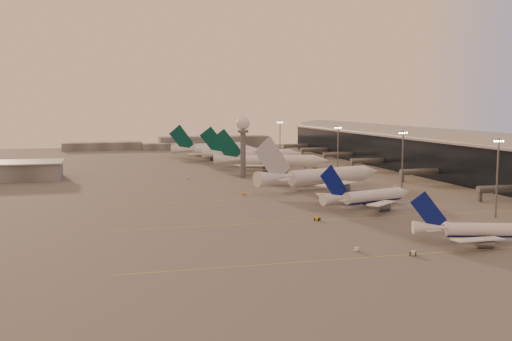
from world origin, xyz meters
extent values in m
plane|color=#4F4D4D|center=(0.00, 0.00, 0.00)|extent=(700.00, 700.00, 0.00)
cube|color=gold|center=(30.00, -35.00, 0.01)|extent=(180.00, 0.25, 0.02)
cube|color=gold|center=(30.00, 10.00, 0.01)|extent=(180.00, 0.25, 0.02)
cube|color=gold|center=(30.00, 55.00, 0.01)|extent=(180.00, 0.25, 0.02)
cube|color=gold|center=(30.00, 100.00, 0.01)|extent=(180.00, 0.25, 0.02)
cube|color=gold|center=(30.00, 150.00, 0.01)|extent=(180.00, 0.25, 0.02)
cube|color=black|center=(108.00, 110.00, 9.00)|extent=(36.00, 360.00, 18.00)
cylinder|color=gray|center=(108.00, 110.00, 18.00)|extent=(10.08, 360.00, 10.08)
cube|color=gray|center=(108.00, 110.00, 18.20)|extent=(40.00, 362.00, 0.80)
cylinder|color=#5A5D62|center=(82.00, 28.00, 4.50)|extent=(22.00, 2.80, 2.80)
cube|color=#5A5D62|center=(72.00, 28.00, 2.20)|extent=(1.20, 1.20, 4.40)
cylinder|color=#5A5D62|center=(82.00, 86.00, 4.50)|extent=(22.00, 2.80, 2.80)
cube|color=#5A5D62|center=(72.00, 86.00, 2.20)|extent=(1.20, 1.20, 4.40)
cylinder|color=#5A5D62|center=(82.00, 142.00, 4.50)|extent=(22.00, 2.80, 2.80)
cube|color=#5A5D62|center=(72.00, 142.00, 2.20)|extent=(1.20, 1.20, 4.40)
cylinder|color=#5A5D62|center=(82.00, 184.00, 4.50)|extent=(22.00, 2.80, 2.80)
cube|color=#5A5D62|center=(72.00, 184.00, 2.20)|extent=(1.20, 1.20, 4.40)
cylinder|color=#5A5D62|center=(82.00, 226.00, 4.50)|extent=(22.00, 2.80, 2.80)
cube|color=#5A5D62|center=(72.00, 226.00, 2.20)|extent=(1.20, 1.20, 4.40)
cylinder|color=#5A5D62|center=(82.00, 266.00, 4.50)|extent=(22.00, 2.80, 2.80)
cube|color=#5A5D62|center=(72.00, 266.00, 2.20)|extent=(1.20, 1.20, 4.40)
cylinder|color=#5A5D62|center=(5.00, 120.00, 11.00)|extent=(2.60, 2.60, 22.00)
cylinder|color=#5A5D62|center=(5.00, 120.00, 22.50)|extent=(5.20, 5.20, 1.20)
sphere|color=white|center=(5.00, 120.00, 26.40)|extent=(6.40, 6.40, 6.40)
cylinder|color=#5A5D62|center=(5.00, 120.00, 30.10)|extent=(0.16, 0.16, 2.00)
cylinder|color=#5A5D62|center=(58.00, 0.00, 12.50)|extent=(0.56, 0.56, 25.00)
cube|color=#5A5D62|center=(58.00, 0.00, 24.50)|extent=(3.60, 0.25, 0.25)
sphere|color=#FFEABF|center=(56.50, 0.00, 24.10)|extent=(0.56, 0.56, 0.56)
sphere|color=#FFEABF|center=(57.50, 0.00, 24.10)|extent=(0.56, 0.56, 0.56)
sphere|color=#FFEABF|center=(58.50, 0.00, 24.10)|extent=(0.56, 0.56, 0.56)
sphere|color=#FFEABF|center=(59.50, 0.00, 24.10)|extent=(0.56, 0.56, 0.56)
cylinder|color=#5A5D62|center=(55.00, 55.00, 12.50)|extent=(0.56, 0.56, 25.00)
cube|color=#5A5D62|center=(55.00, 55.00, 24.50)|extent=(3.60, 0.25, 0.25)
sphere|color=#FFEABF|center=(53.50, 55.00, 24.10)|extent=(0.56, 0.56, 0.56)
sphere|color=#FFEABF|center=(54.50, 55.00, 24.10)|extent=(0.56, 0.56, 0.56)
sphere|color=#FFEABF|center=(55.50, 55.00, 24.10)|extent=(0.56, 0.56, 0.56)
sphere|color=#FFEABF|center=(56.50, 55.00, 24.10)|extent=(0.56, 0.56, 0.56)
cylinder|color=#5A5D62|center=(50.00, 110.00, 12.50)|extent=(0.56, 0.56, 25.00)
cube|color=#5A5D62|center=(50.00, 110.00, 24.50)|extent=(3.60, 0.25, 0.25)
sphere|color=#FFEABF|center=(48.50, 110.00, 24.10)|extent=(0.56, 0.56, 0.56)
sphere|color=#FFEABF|center=(49.50, 110.00, 24.10)|extent=(0.56, 0.56, 0.56)
sphere|color=#FFEABF|center=(50.50, 110.00, 24.10)|extent=(0.56, 0.56, 0.56)
sphere|color=#FFEABF|center=(51.50, 110.00, 24.10)|extent=(0.56, 0.56, 0.56)
cylinder|color=#5A5D62|center=(48.00, 200.00, 12.50)|extent=(0.56, 0.56, 25.00)
cube|color=#5A5D62|center=(48.00, 200.00, 24.50)|extent=(3.60, 0.25, 0.25)
sphere|color=#FFEABF|center=(46.50, 200.00, 24.10)|extent=(0.56, 0.56, 0.56)
sphere|color=#FFEABF|center=(47.50, 200.00, 24.10)|extent=(0.56, 0.56, 0.56)
sphere|color=#FFEABF|center=(48.50, 200.00, 24.10)|extent=(0.56, 0.56, 0.56)
sphere|color=#FFEABF|center=(49.50, 200.00, 24.10)|extent=(0.56, 0.56, 0.56)
cube|color=#5B5D61|center=(-60.00, 320.00, 3.00)|extent=(60.00, 18.00, 6.00)
cube|color=#5B5D61|center=(30.00, 330.00, 4.50)|extent=(90.00, 20.00, 9.00)
cube|color=#5B5D61|center=(-10.00, 310.00, 2.50)|extent=(40.00, 15.00, 5.00)
cylinder|color=white|center=(34.09, -28.72, 2.85)|extent=(20.65, 9.31, 3.49)
cylinder|color=navy|center=(34.09, -28.72, 2.06)|extent=(19.97, 8.25, 2.52)
cone|color=white|center=(20.16, -24.49, 3.29)|extent=(9.25, 5.85, 3.49)
cube|color=white|center=(26.77, -35.48, 2.24)|extent=(15.23, 6.23, 1.10)
cylinder|color=slate|center=(29.76, -34.27, 0.64)|extent=(4.46, 3.33, 2.27)
cube|color=slate|center=(29.76, -34.27, 1.63)|extent=(0.33, 0.30, 1.40)
cube|color=white|center=(31.77, -19.03, 2.24)|extent=(12.94, 12.92, 1.10)
cylinder|color=slate|center=(33.57, -21.70, 0.64)|extent=(4.46, 3.33, 2.27)
cube|color=slate|center=(33.57, -21.70, 1.63)|extent=(0.33, 0.30, 1.40)
cube|color=navy|center=(19.75, -24.36, 7.61)|extent=(9.27, 3.10, 10.41)
cube|color=white|center=(19.03, -28.30, 3.37)|extent=(4.16, 2.10, 0.23)
cube|color=white|center=(21.34, -20.70, 3.37)|extent=(3.92, 3.80, 0.23)
cylinder|color=black|center=(33.10, -26.31, 0.51)|extent=(1.10, 0.73, 1.01)
cylinder|color=black|center=(31.92, -30.18, 0.51)|extent=(1.10, 0.73, 1.01)
cylinder|color=white|center=(29.64, 27.91, 3.39)|extent=(24.51, 11.21, 4.15)
cylinder|color=navy|center=(29.64, 27.91, 2.45)|extent=(23.70, 9.96, 2.99)
cone|color=white|center=(43.54, 32.24, 3.39)|extent=(5.74, 5.37, 4.15)
cone|color=white|center=(13.12, 22.77, 3.91)|extent=(11.00, 7.00, 4.15)
cube|color=white|center=(26.96, 16.38, 2.66)|extent=(15.31, 15.41, 1.31)
cylinder|color=slate|center=(29.08, 19.57, 0.76)|extent=(5.31, 3.98, 2.70)
cube|color=slate|center=(29.08, 19.57, 1.93)|extent=(0.39, 0.36, 1.66)
cube|color=white|center=(20.89, 35.89, 2.66)|extent=(18.09, 7.29, 1.31)
cylinder|color=slate|center=(24.44, 34.47, 0.76)|extent=(5.31, 3.98, 2.70)
cube|color=slate|center=(24.44, 34.47, 1.93)|extent=(0.39, 0.36, 1.66)
cube|color=navy|center=(12.63, 22.62, 9.04)|extent=(10.99, 3.75, 12.37)
cube|color=white|center=(14.56, 18.28, 4.01)|extent=(4.65, 4.52, 0.27)
cube|color=white|center=(11.75, 27.29, 4.01)|extent=(4.93, 2.46, 0.27)
cylinder|color=black|center=(38.49, 30.67, 0.55)|extent=(0.55, 0.55, 1.09)
cylinder|color=black|center=(27.05, 29.62, 0.60)|extent=(1.31, 0.88, 1.20)
cylinder|color=black|center=(28.48, 25.03, 0.60)|extent=(1.31, 0.88, 1.20)
cylinder|color=white|center=(31.73, 75.01, 4.31)|extent=(39.68, 18.59, 6.21)
cylinder|color=white|center=(31.73, 75.01, 2.91)|extent=(38.37, 16.68, 4.47)
cone|color=white|center=(54.22, 82.59, 4.31)|extent=(9.28, 8.35, 6.21)
cone|color=white|center=(4.98, 66.00, 5.09)|extent=(17.79, 11.21, 6.21)
cube|color=white|center=(27.81, 56.24, 3.22)|extent=(24.42, 25.29, 1.85)
cylinder|color=slate|center=(31.13, 61.48, 0.70)|extent=(8.58, 6.29, 4.04)
cube|color=slate|center=(31.13, 61.48, 2.14)|extent=(0.36, 0.33, 2.49)
cube|color=white|center=(17.26, 87.59, 3.22)|extent=(29.24, 11.18, 1.85)
cylinder|color=slate|center=(23.06, 85.42, 0.70)|extent=(8.58, 6.29, 4.04)
cube|color=slate|center=(23.06, 85.42, 2.14)|extent=(0.36, 0.33, 2.49)
cube|color=#B9BBC1|center=(4.19, 65.74, 12.43)|extent=(16.44, 5.83, 18.44)
cube|color=white|center=(7.12, 58.60, 5.24)|extent=(7.51, 7.46, 0.25)
cube|color=white|center=(2.21, 73.19, 5.24)|extent=(8.01, 3.85, 0.25)
cylinder|color=black|center=(46.05, 79.84, 0.50)|extent=(0.50, 0.50, 1.00)
cylinder|color=black|center=(27.99, 76.08, 0.55)|extent=(1.20, 0.83, 1.10)
cylinder|color=black|center=(29.39, 71.90, 0.55)|extent=(1.20, 0.83, 1.10)
cylinder|color=white|center=(30.42, 144.87, 4.29)|extent=(37.98, 15.40, 6.07)
cylinder|color=white|center=(30.42, 144.87, 2.93)|extent=(36.82, 13.56, 4.37)
cone|color=white|center=(52.16, 139.19, 4.29)|extent=(8.59, 7.72, 6.07)
cone|color=white|center=(4.56, 151.63, 5.05)|extent=(16.82, 9.87, 6.07)
cube|color=white|center=(17.43, 131.89, 3.23)|extent=(28.07, 12.48, 1.80)
cylinder|color=slate|center=(22.84, 134.35, 0.73)|extent=(8.05, 5.66, 3.95)
cube|color=slate|center=(22.84, 134.35, 2.17)|extent=(0.37, 0.33, 2.43)
cube|color=white|center=(25.44, 162.54, 3.23)|extent=(24.41, 23.19, 1.80)
cylinder|color=slate|center=(28.96, 157.75, 0.73)|extent=(8.05, 5.66, 3.95)
cube|color=slate|center=(28.96, 157.75, 2.17)|extent=(0.37, 0.33, 2.43)
cube|color=#043B35|center=(3.79, 151.83, 12.31)|extent=(16.26, 4.58, 17.98)
cube|color=white|center=(2.46, 144.64, 5.21)|extent=(7.69, 4.12, 0.26)
cube|color=white|center=(6.14, 158.75, 5.21)|extent=(7.31, 6.82, 0.26)
cylinder|color=black|center=(44.26, 141.25, 0.52)|extent=(0.52, 0.52, 1.05)
cylinder|color=black|center=(28.06, 147.87, 0.58)|extent=(1.25, 0.80, 1.15)
cylinder|color=black|center=(26.90, 143.41, 0.58)|extent=(1.25, 0.80, 1.15)
cylinder|color=white|center=(30.92, 187.46, 4.26)|extent=(37.85, 12.38, 6.03)
cylinder|color=white|center=(30.92, 187.46, 2.90)|extent=(36.82, 10.59, 4.34)
cone|color=white|center=(52.89, 183.62, 4.26)|extent=(8.16, 7.18, 6.03)
cone|color=white|center=(4.80, 192.03, 5.01)|extent=(16.48, 8.64, 6.03)
cube|color=white|center=(19.15, 173.57, 3.21)|extent=(27.74, 14.39, 1.78)
cylinder|color=slate|center=(24.29, 176.44, 0.73)|extent=(7.80, 5.11, 3.92)
cube|color=slate|center=(24.29, 176.44, 2.15)|extent=(0.35, 0.31, 2.41)
cube|color=white|center=(24.56, 204.53, 3.21)|extent=(25.26, 21.63, 1.78)
cylinder|color=slate|center=(28.43, 200.08, 0.73)|extent=(7.80, 5.11, 3.92)
cube|color=slate|center=(28.43, 200.08, 2.15)|extent=(0.35, 0.31, 2.41)
cube|color=#043B35|center=(4.03, 192.17, 12.21)|extent=(16.39, 3.22, 17.84)
cube|color=white|center=(3.30, 184.96, 5.16)|extent=(7.70, 4.61, 0.26)
cube|color=white|center=(5.79, 199.20, 5.16)|extent=(7.45, 6.44, 0.26)
cylinder|color=black|center=(44.91, 185.02, 0.52)|extent=(0.52, 0.52, 1.04)
cylinder|color=black|center=(28.35, 190.23, 0.57)|extent=(1.22, 0.71, 1.14)
cylinder|color=black|center=(27.56, 185.73, 0.57)|extent=(1.22, 0.71, 1.14)
cylinder|color=white|center=(15.61, 223.42, 4.12)|extent=(36.62, 12.37, 5.83)
cylinder|color=white|center=(15.61, 223.42, 2.81)|extent=(35.61, 10.64, 4.20)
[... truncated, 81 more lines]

